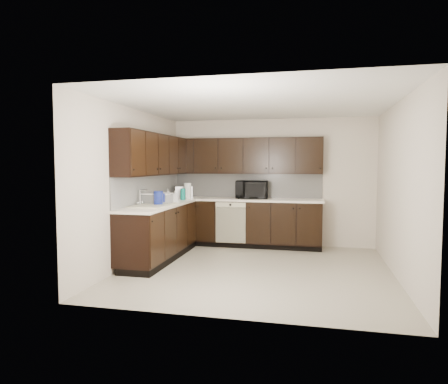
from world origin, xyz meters
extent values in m
plane|color=#AAA18C|center=(0.00, 0.00, 0.00)|extent=(4.00, 4.00, 0.00)
plane|color=white|center=(0.00, 0.00, 2.50)|extent=(4.00, 4.00, 0.00)
cube|color=beige|center=(0.00, 2.00, 1.25)|extent=(4.00, 0.02, 2.50)
cube|color=beige|center=(-2.00, 0.00, 1.25)|extent=(0.02, 4.00, 2.50)
cube|color=beige|center=(2.00, 0.00, 1.25)|extent=(0.02, 4.00, 2.50)
cube|color=beige|center=(0.00, -2.00, 1.25)|extent=(4.00, 0.02, 2.50)
cube|color=black|center=(-0.50, 1.70, 0.45)|extent=(3.00, 0.60, 0.90)
cube|color=black|center=(-1.70, 0.30, 0.45)|extent=(0.60, 2.20, 0.90)
cube|color=black|center=(-0.50, 1.73, 0.05)|extent=(3.00, 0.54, 0.10)
cube|color=black|center=(-1.67, 0.30, 0.05)|extent=(0.54, 2.20, 0.10)
cube|color=white|center=(-0.50, 1.70, 0.92)|extent=(3.03, 0.63, 0.04)
cube|color=white|center=(-1.70, 0.30, 0.92)|extent=(0.63, 2.23, 0.04)
cube|color=#AEAEAA|center=(-0.50, 1.99, 1.18)|extent=(3.00, 0.02, 0.48)
cube|color=#AEAEAA|center=(-1.99, 0.60, 1.18)|extent=(0.02, 2.80, 0.48)
cube|color=black|center=(-0.50, 1.83, 1.77)|extent=(3.00, 0.33, 0.70)
cube|color=black|center=(-1.83, 0.43, 1.77)|extent=(0.33, 2.47, 0.70)
cube|color=beige|center=(-0.70, 1.41, 0.50)|extent=(0.58, 0.02, 0.78)
cube|color=beige|center=(-0.70, 1.40, 0.84)|extent=(0.58, 0.03, 0.08)
cylinder|color=black|center=(-0.70, 1.39, 0.84)|extent=(0.04, 0.02, 0.04)
cube|color=beige|center=(-1.68, 0.00, 0.95)|extent=(0.54, 0.82, 0.03)
cube|color=beige|center=(-1.68, -0.20, 0.86)|extent=(0.42, 0.34, 0.16)
cube|color=beige|center=(-1.68, 0.20, 0.86)|extent=(0.42, 0.34, 0.16)
cylinder|color=silver|center=(-1.90, 0.00, 1.07)|extent=(0.03, 0.03, 0.26)
cylinder|color=silver|center=(-1.85, 0.00, 1.19)|extent=(0.14, 0.02, 0.02)
cylinder|color=#B2B2B7|center=(-1.68, -0.20, 0.89)|extent=(0.20, 0.20, 0.10)
imported|color=black|center=(-0.35, 1.75, 1.11)|extent=(0.65, 0.47, 0.34)
imported|color=gray|center=(-1.55, 0.68, 1.04)|extent=(0.12, 0.12, 0.20)
imported|color=gray|center=(-1.76, 0.89, 1.05)|extent=(0.11, 0.11, 0.21)
cube|color=#B3B3B5|center=(-1.75, 1.76, 1.05)|extent=(0.42, 0.37, 0.22)
cube|color=white|center=(-1.72, 0.26, 1.03)|extent=(0.50, 0.41, 0.18)
cylinder|color=#102296|center=(-1.61, 0.06, 1.06)|extent=(0.21, 0.21, 0.24)
cylinder|color=#0B7D6F|center=(-1.56, 1.14, 1.05)|extent=(0.12, 0.12, 0.21)
cylinder|color=white|center=(-1.54, 1.35, 1.09)|extent=(0.14, 0.14, 0.30)
camera|label=1|loc=(0.86, -5.96, 1.61)|focal=32.00mm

